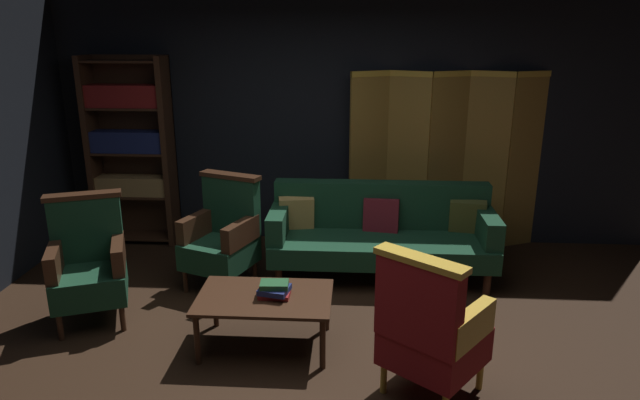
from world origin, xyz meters
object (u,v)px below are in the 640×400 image
at_px(armchair_gilt_accent, 430,329).
at_px(armchair_wing_right, 223,235).
at_px(bookshelf, 131,146).
at_px(velvet_couch, 381,230).
at_px(book_red_leather, 275,294).
at_px(folding_screen, 447,158).
at_px(book_green_cloth, 274,285).
at_px(book_navy_cloth, 274,290).
at_px(armchair_wing_left, 89,263).
at_px(coffee_table, 265,301).

relative_size(armchair_gilt_accent, armchair_wing_right, 1.00).
xyz_separation_m(bookshelf, velvet_couch, (2.70, -0.74, -0.63)).
height_order(armchair_gilt_accent, book_red_leather, armchair_gilt_accent).
bearing_deg(folding_screen, book_green_cloth, -124.94).
bearing_deg(armchair_gilt_accent, book_navy_cloth, 153.92).
bearing_deg(armchair_wing_left, armchair_wing_right, 36.80).
distance_m(coffee_table, book_navy_cloth, 0.13).
bearing_deg(book_red_leather, coffee_table, 176.90).
distance_m(coffee_table, armchair_wing_right, 1.19).
bearing_deg(book_navy_cloth, folding_screen, 55.06).
height_order(folding_screen, book_navy_cloth, folding_screen).
height_order(velvet_couch, book_navy_cloth, velvet_couch).
bearing_deg(armchair_wing_left, book_navy_cloth, -12.45).
xyz_separation_m(armchair_gilt_accent, book_navy_cloth, (-1.08, 0.53, -0.02)).
height_order(velvet_couch, coffee_table, velvet_couch).
bearing_deg(armchair_wing_left, book_green_cloth, -12.45).
height_order(book_navy_cloth, book_green_cloth, book_green_cloth).
bearing_deg(book_navy_cloth, book_green_cloth, 90.00).
bearing_deg(velvet_couch, armchair_gilt_accent, -82.99).
bearing_deg(book_red_leather, velvet_couch, 58.70).
distance_m(velvet_couch, armchair_wing_right, 1.51).
relative_size(armchair_wing_left, book_red_leather, 4.58).
relative_size(coffee_table, armchair_gilt_accent, 0.96).
bearing_deg(bookshelf, book_red_leather, -48.79).
distance_m(armchair_wing_left, book_green_cloth, 1.61).
distance_m(velvet_couch, armchair_wing_left, 2.63).
bearing_deg(book_red_leather, armchair_gilt_accent, -26.08).
bearing_deg(folding_screen, bookshelf, -178.14).
distance_m(coffee_table, book_green_cloth, 0.16).
bearing_deg(bookshelf, armchair_wing_right, -40.98).
relative_size(armchair_wing_left, book_navy_cloth, 4.93).
bearing_deg(book_green_cloth, coffee_table, 176.90).
distance_m(bookshelf, coffee_table, 2.86).
bearing_deg(velvet_couch, folding_screen, 49.77).
distance_m(folding_screen, armchair_gilt_accent, 2.85).
distance_m(bookshelf, armchair_wing_right, 1.73).
bearing_deg(coffee_table, armchair_wing_left, 167.09).
height_order(bookshelf, velvet_couch, bookshelf).
height_order(armchair_wing_left, book_navy_cloth, armchair_wing_left).
distance_m(bookshelf, velvet_couch, 2.87).
height_order(folding_screen, velvet_couch, folding_screen).
relative_size(armchair_wing_left, book_green_cloth, 5.03).
bearing_deg(armchair_wing_right, armchair_gilt_accent, -42.83).
bearing_deg(folding_screen, coffee_table, -126.28).
height_order(armchair_gilt_accent, armchair_wing_left, same).
bearing_deg(book_green_cloth, armchair_wing_left, 167.55).
relative_size(armchair_gilt_accent, armchair_wing_left, 1.00).
relative_size(armchair_wing_left, armchair_wing_right, 1.00).
bearing_deg(coffee_table, armchair_wing_right, 117.76).
xyz_separation_m(velvet_couch, book_red_leather, (-0.84, -1.38, -0.02)).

